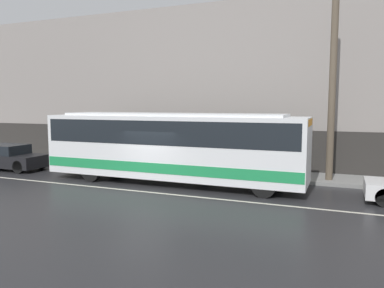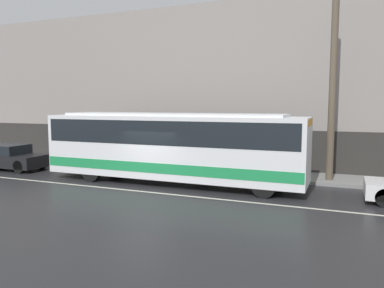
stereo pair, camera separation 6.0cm
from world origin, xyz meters
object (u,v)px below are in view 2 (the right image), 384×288
object	(u,v)px
utility_pole_near	(332,91)
transit_bus	(172,144)
pedestrian_waiting	(205,154)
sedan_dark_behind	(8,157)

from	to	relation	value
utility_pole_near	transit_bus	bearing A→B (deg)	-158.12
utility_pole_near	pedestrian_waiting	distance (m)	7.22
transit_bus	sedan_dark_behind	world-z (taller)	transit_bus
sedan_dark_behind	pedestrian_waiting	bearing A→B (deg)	16.85
transit_bus	pedestrian_waiting	xyz separation A→B (m)	(0.44, 3.26, -0.87)
utility_pole_near	pedestrian_waiting	size ratio (longest dim) A/B	4.77
sedan_dark_behind	utility_pole_near	world-z (taller)	utility_pole_near
utility_pole_near	sedan_dark_behind	bearing A→B (deg)	-170.92
sedan_dark_behind	utility_pole_near	xyz separation A→B (m)	(17.18, 2.75, 3.61)
transit_bus	utility_pole_near	bearing A→B (deg)	21.88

